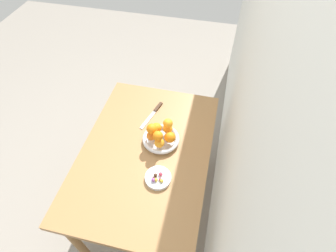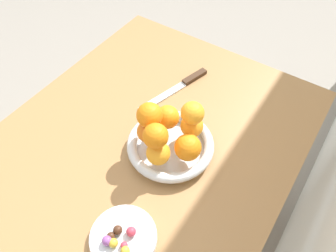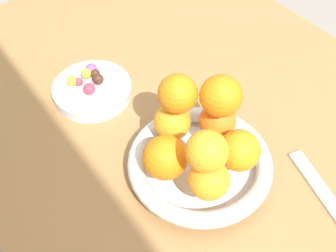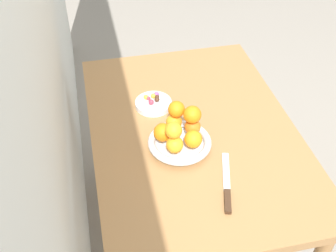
{
  "view_description": "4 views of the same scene",
  "coord_description": "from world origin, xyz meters",
  "px_view_note": "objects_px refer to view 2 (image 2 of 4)",
  "views": [
    {
      "loc": [
        0.84,
        0.33,
        2.03
      ],
      "look_at": [
        -0.13,
        0.11,
        0.85
      ],
      "focal_mm": 28.0,
      "sensor_mm": 36.0,
      "label": 1
    },
    {
      "loc": [
        0.32,
        0.34,
        1.45
      ],
      "look_at": [
        -0.07,
        0.08,
        0.86
      ],
      "focal_mm": 35.0,
      "sensor_mm": 36.0,
      "label": 2
    },
    {
      "loc": [
        -0.37,
        0.34,
        1.3
      ],
      "look_at": [
        -0.06,
        0.11,
        0.85
      ],
      "focal_mm": 45.0,
      "sensor_mm": 36.0,
      "label": 3
    },
    {
      "loc": [
        -1.14,
        0.34,
        1.79
      ],
      "look_at": [
        -0.08,
        0.11,
        0.84
      ],
      "focal_mm": 45.0,
      "sensor_mm": 36.0,
      "label": 4
    }
  ],
  "objects_px": {
    "candy_ball_0": "(118,230)",
    "knife": "(180,86)",
    "orange_0": "(188,147)",
    "candy_ball_1": "(111,236)",
    "candy_ball_2": "(131,232)",
    "candy_dish": "(124,238)",
    "candy_ball_3": "(124,245)",
    "orange_1": "(192,126)",
    "orange_3": "(148,131)",
    "candy_ball_6": "(113,243)",
    "dining_table": "(130,179)",
    "orange_7": "(156,136)",
    "candy_ball_5": "(107,241)",
    "orange_4": "(158,153)",
    "orange_5": "(192,113)",
    "fruit_bowl": "(170,146)",
    "orange_2": "(167,117)",
    "candy_ball_4": "(125,251)",
    "orange_6": "(150,115)"
  },
  "relations": [
    {
      "from": "dining_table",
      "to": "candy_ball_0",
      "type": "relative_size",
      "value": 54.22
    },
    {
      "from": "candy_ball_6",
      "to": "dining_table",
      "type": "bearing_deg",
      "value": -148.34
    },
    {
      "from": "orange_5",
      "to": "candy_ball_6",
      "type": "bearing_deg",
      "value": 1.67
    },
    {
      "from": "candy_ball_4",
      "to": "orange_4",
      "type": "bearing_deg",
      "value": -162.94
    },
    {
      "from": "orange_1",
      "to": "orange_5",
      "type": "height_order",
      "value": "orange_5"
    },
    {
      "from": "knife",
      "to": "orange_4",
      "type": "bearing_deg",
      "value": 22.18
    },
    {
      "from": "candy_ball_1",
      "to": "candy_ball_5",
      "type": "xyz_separation_m",
      "value": [
        0.01,
        0.0,
        0.0
      ]
    },
    {
      "from": "dining_table",
      "to": "fruit_bowl",
      "type": "relative_size",
      "value": 4.89
    },
    {
      "from": "orange_0",
      "to": "candy_ball_1",
      "type": "relative_size",
      "value": 3.78
    },
    {
      "from": "fruit_bowl",
      "to": "orange_1",
      "type": "height_order",
      "value": "orange_1"
    },
    {
      "from": "dining_table",
      "to": "orange_0",
      "type": "height_order",
      "value": "orange_0"
    },
    {
      "from": "orange_6",
      "to": "candy_ball_2",
      "type": "relative_size",
      "value": 2.95
    },
    {
      "from": "orange_4",
      "to": "candy_ball_5",
      "type": "distance_m",
      "value": 0.22
    },
    {
      "from": "candy_dish",
      "to": "orange_2",
      "type": "xyz_separation_m",
      "value": [
        -0.29,
        -0.08,
        0.06
      ]
    },
    {
      "from": "dining_table",
      "to": "candy_dish",
      "type": "distance_m",
      "value": 0.23
    },
    {
      "from": "orange_5",
      "to": "orange_7",
      "type": "xyz_separation_m",
      "value": [
        0.1,
        -0.03,
        0.0
      ]
    },
    {
      "from": "orange_2",
      "to": "candy_ball_6",
      "type": "distance_m",
      "value": 0.33
    },
    {
      "from": "dining_table",
      "to": "orange_5",
      "type": "bearing_deg",
      "value": 141.75
    },
    {
      "from": "orange_1",
      "to": "orange_3",
      "type": "height_order",
      "value": "orange_1"
    },
    {
      "from": "orange_5",
      "to": "candy_ball_0",
      "type": "distance_m",
      "value": 0.31
    },
    {
      "from": "orange_6",
      "to": "candy_ball_1",
      "type": "xyz_separation_m",
      "value": [
        0.25,
        0.08,
        -0.1
      ]
    },
    {
      "from": "orange_1",
      "to": "candy_ball_1",
      "type": "bearing_deg",
      "value": -0.36
    },
    {
      "from": "candy_ball_5",
      "to": "knife",
      "type": "bearing_deg",
      "value": -164.81
    },
    {
      "from": "candy_ball_1",
      "to": "candy_ball_2",
      "type": "bearing_deg",
      "value": 135.57
    },
    {
      "from": "orange_7",
      "to": "candy_ball_5",
      "type": "height_order",
      "value": "orange_7"
    },
    {
      "from": "orange_5",
      "to": "candy_ball_3",
      "type": "xyz_separation_m",
      "value": [
        0.31,
        0.03,
        -0.1
      ]
    },
    {
      "from": "orange_1",
      "to": "candy_ball_6",
      "type": "xyz_separation_m",
      "value": [
        0.33,
        0.01,
        -0.04
      ]
    },
    {
      "from": "orange_4",
      "to": "candy_ball_6",
      "type": "distance_m",
      "value": 0.22
    },
    {
      "from": "orange_6",
      "to": "dining_table",
      "type": "bearing_deg",
      "value": -20.33
    },
    {
      "from": "fruit_bowl",
      "to": "orange_7",
      "type": "distance_m",
      "value": 0.12
    },
    {
      "from": "fruit_bowl",
      "to": "candy_ball_4",
      "type": "distance_m",
      "value": 0.29
    },
    {
      "from": "candy_ball_1",
      "to": "candy_dish",
      "type": "bearing_deg",
      "value": 131.46
    },
    {
      "from": "orange_7",
      "to": "knife",
      "type": "height_order",
      "value": "orange_7"
    },
    {
      "from": "orange_2",
      "to": "candy_ball_3",
      "type": "xyz_separation_m",
      "value": [
        0.31,
        0.1,
        -0.04
      ]
    },
    {
      "from": "candy_ball_1",
      "to": "candy_ball_0",
      "type": "bearing_deg",
      "value": 166.97
    },
    {
      "from": "candy_ball_6",
      "to": "knife",
      "type": "height_order",
      "value": "candy_ball_6"
    },
    {
      "from": "candy_ball_3",
      "to": "candy_ball_6",
      "type": "distance_m",
      "value": 0.02
    },
    {
      "from": "dining_table",
      "to": "candy_ball_6",
      "type": "height_order",
      "value": "candy_ball_6"
    },
    {
      "from": "orange_2",
      "to": "candy_ball_2",
      "type": "xyz_separation_m",
      "value": [
        0.28,
        0.1,
        -0.04
      ]
    },
    {
      "from": "fruit_bowl",
      "to": "candy_ball_4",
      "type": "height_order",
      "value": "candy_ball_4"
    },
    {
      "from": "candy_dish",
      "to": "candy_ball_3",
      "type": "bearing_deg",
      "value": 45.75
    },
    {
      "from": "orange_6",
      "to": "candy_ball_3",
      "type": "bearing_deg",
      "value": 23.74
    },
    {
      "from": "orange_3",
      "to": "candy_ball_4",
      "type": "xyz_separation_m",
      "value": [
        0.25,
        0.12,
        -0.04
      ]
    },
    {
      "from": "candy_ball_0",
      "to": "knife",
      "type": "distance_m",
      "value": 0.49
    },
    {
      "from": "orange_0",
      "to": "knife",
      "type": "relative_size",
      "value": 0.26
    },
    {
      "from": "candy_ball_3",
      "to": "knife",
      "type": "bearing_deg",
      "value": -160.71
    },
    {
      "from": "candy_ball_1",
      "to": "candy_ball_2",
      "type": "height_order",
      "value": "candy_ball_2"
    },
    {
      "from": "candy_dish",
      "to": "orange_1",
      "type": "distance_m",
      "value": 0.31
    },
    {
      "from": "orange_7",
      "to": "candy_ball_0",
      "type": "bearing_deg",
      "value": 9.78
    },
    {
      "from": "orange_2",
      "to": "orange_5",
      "type": "xyz_separation_m",
      "value": [
        -0.0,
        0.07,
        0.06
      ]
    }
  ]
}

